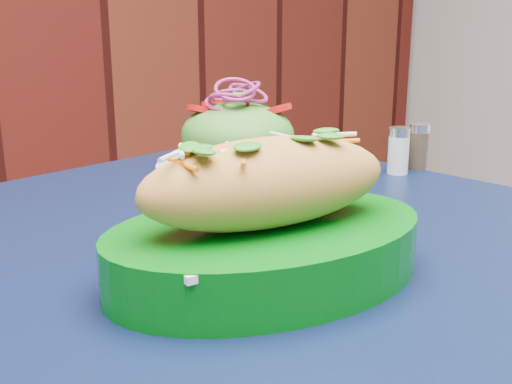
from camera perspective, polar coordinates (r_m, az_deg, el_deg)
cafe_table at (r=0.65m, az=-1.34°, el=-12.38°), size 0.87×0.87×0.75m
banh_mi_basket at (r=0.53m, az=0.98°, el=-2.83°), size 0.32×0.24×0.13m
salad_plate at (r=0.89m, az=-1.64°, el=4.70°), size 0.23×0.23×0.13m
salt_shaker at (r=0.91m, az=12.55°, el=3.61°), size 0.03×0.03×0.06m
pepper_shaker at (r=0.94m, az=14.23°, el=3.97°), size 0.03×0.03×0.06m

